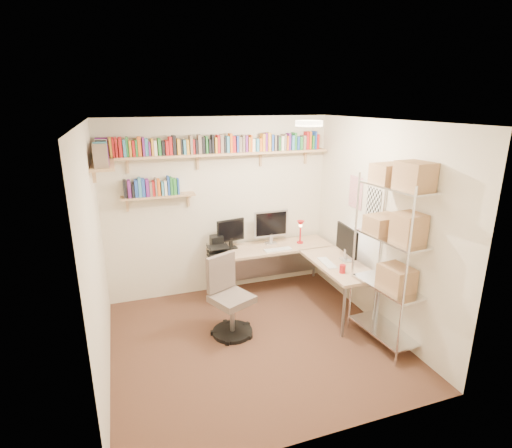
{
  "coord_description": "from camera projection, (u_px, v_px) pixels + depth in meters",
  "views": [
    {
      "loc": [
        -1.32,
        -3.84,
        2.69
      ],
      "look_at": [
        0.21,
        0.55,
        1.26
      ],
      "focal_mm": 28.0,
      "sensor_mm": 36.0,
      "label": 1
    }
  ],
  "objects": [
    {
      "name": "ground",
      "position": [
        255.0,
        341.0,
        4.67
      ],
      "size": [
        3.2,
        3.2,
        0.0
      ],
      "primitive_type": "plane",
      "color": "#422D1C",
      "rests_on": "ground"
    },
    {
      "name": "wire_rack",
      "position": [
        397.0,
        229.0,
        4.23
      ],
      "size": [
        0.48,
        0.87,
        2.13
      ],
      "rotation": [
        0.0,
        0.0,
        0.09
      ],
      "color": "silver",
      "rests_on": "ground"
    },
    {
      "name": "corner_desk",
      "position": [
        279.0,
        252.0,
        5.55
      ],
      "size": [
        1.84,
        1.75,
        1.19
      ],
      "color": "tan",
      "rests_on": "ground"
    },
    {
      "name": "wall_shelves",
      "position": [
        190.0,
        155.0,
        5.11
      ],
      "size": [
        3.12,
        1.09,
        0.8
      ],
      "color": "#DAB37B",
      "rests_on": "ground"
    },
    {
      "name": "office_chair",
      "position": [
        229.0,
        302.0,
        4.75
      ],
      "size": [
        0.56,
        0.57,
        0.97
      ],
      "rotation": [
        0.0,
        0.0,
        0.42
      ],
      "color": "black",
      "rests_on": "ground"
    },
    {
      "name": "room_shell",
      "position": [
        255.0,
        214.0,
        4.22
      ],
      "size": [
        3.24,
        3.04,
        2.52
      ],
      "color": "beige",
      "rests_on": "ground"
    }
  ]
}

